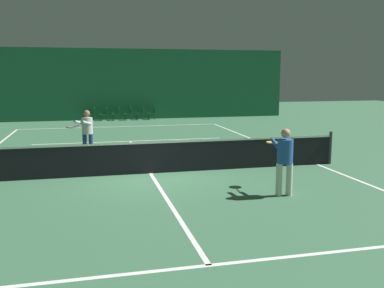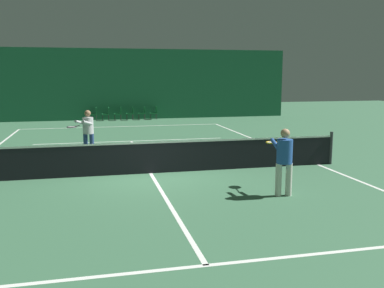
{
  "view_description": "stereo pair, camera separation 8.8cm",
  "coord_description": "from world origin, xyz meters",
  "px_view_note": "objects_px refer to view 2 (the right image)",
  "views": [
    {
      "loc": [
        -1.71,
        -12.37,
        2.92
      ],
      "look_at": [
        1.13,
        -0.61,
        0.94
      ],
      "focal_mm": 40.0,
      "sensor_mm": 36.0,
      "label": 1
    },
    {
      "loc": [
        -1.63,
        -12.39,
        2.92
      ],
      "look_at": [
        1.13,
        -0.61,
        0.94
      ],
      "focal_mm": 40.0,
      "sensor_mm": 36.0,
      "label": 2
    }
  ],
  "objects_px": {
    "tennis_net": "(150,157)",
    "courtside_chair_2": "(119,113)",
    "courtside_chair_1": "(107,113)",
    "courtside_chair_3": "(131,113)",
    "courtside_chair_4": "(143,112)",
    "courtside_chair_0": "(94,113)",
    "player_far": "(88,130)",
    "player_near": "(284,157)",
    "courtside_chair_5": "(155,112)"
  },
  "relations": [
    {
      "from": "player_far",
      "to": "courtside_chair_3",
      "type": "relative_size",
      "value": 1.97
    },
    {
      "from": "tennis_net",
      "to": "courtside_chair_3",
      "type": "height_order",
      "value": "tennis_net"
    },
    {
      "from": "courtside_chair_1",
      "to": "courtside_chair_3",
      "type": "bearing_deg",
      "value": 90.0
    },
    {
      "from": "courtside_chair_2",
      "to": "courtside_chair_3",
      "type": "distance_m",
      "value": 0.77
    },
    {
      "from": "courtside_chair_1",
      "to": "courtside_chair_5",
      "type": "relative_size",
      "value": 1.0
    },
    {
      "from": "courtside_chair_1",
      "to": "courtside_chair_4",
      "type": "height_order",
      "value": "same"
    },
    {
      "from": "courtside_chair_1",
      "to": "courtside_chair_4",
      "type": "distance_m",
      "value": 2.3
    },
    {
      "from": "player_near",
      "to": "courtside_chair_4",
      "type": "height_order",
      "value": "player_near"
    },
    {
      "from": "tennis_net",
      "to": "courtside_chair_1",
      "type": "xyz_separation_m",
      "value": [
        -0.74,
        15.34,
        -0.03
      ]
    },
    {
      "from": "tennis_net",
      "to": "player_near",
      "type": "relative_size",
      "value": 7.3
    },
    {
      "from": "tennis_net",
      "to": "courtside_chair_0",
      "type": "xyz_separation_m",
      "value": [
        -1.5,
        15.34,
        -0.03
      ]
    },
    {
      "from": "player_far",
      "to": "courtside_chair_0",
      "type": "xyz_separation_m",
      "value": [
        0.31,
        12.1,
        -0.48
      ]
    },
    {
      "from": "player_far",
      "to": "courtside_chair_0",
      "type": "relative_size",
      "value": 1.97
    },
    {
      "from": "courtside_chair_1",
      "to": "courtside_chair_3",
      "type": "height_order",
      "value": "same"
    },
    {
      "from": "courtside_chair_3",
      "to": "courtside_chair_4",
      "type": "height_order",
      "value": "same"
    },
    {
      "from": "courtside_chair_0",
      "to": "courtside_chair_2",
      "type": "height_order",
      "value": "same"
    },
    {
      "from": "courtside_chair_1",
      "to": "player_near",
      "type": "bearing_deg",
      "value": 10.95
    },
    {
      "from": "player_near",
      "to": "courtside_chair_2",
      "type": "xyz_separation_m",
      "value": [
        -2.79,
        18.41,
        -0.47
      ]
    },
    {
      "from": "tennis_net",
      "to": "player_near",
      "type": "bearing_deg",
      "value": -47.33
    },
    {
      "from": "courtside_chair_1",
      "to": "player_far",
      "type": "bearing_deg",
      "value": -5.11
    },
    {
      "from": "player_near",
      "to": "courtside_chair_4",
      "type": "distance_m",
      "value": 18.46
    },
    {
      "from": "player_far",
      "to": "courtside_chair_3",
      "type": "height_order",
      "value": "player_far"
    },
    {
      "from": "courtside_chair_4",
      "to": "courtside_chair_1",
      "type": "bearing_deg",
      "value": -90.0
    },
    {
      "from": "courtside_chair_4",
      "to": "courtside_chair_5",
      "type": "height_order",
      "value": "same"
    },
    {
      "from": "player_far",
      "to": "courtside_chair_1",
      "type": "bearing_deg",
      "value": -152.67
    },
    {
      "from": "courtside_chair_0",
      "to": "courtside_chair_2",
      "type": "relative_size",
      "value": 1.0
    },
    {
      "from": "courtside_chair_0",
      "to": "courtside_chair_3",
      "type": "relative_size",
      "value": 1.0
    },
    {
      "from": "tennis_net",
      "to": "player_near",
      "type": "distance_m",
      "value": 4.19
    },
    {
      "from": "player_near",
      "to": "courtside_chair_0",
      "type": "relative_size",
      "value": 1.96
    },
    {
      "from": "courtside_chair_1",
      "to": "courtside_chair_2",
      "type": "distance_m",
      "value": 0.77
    },
    {
      "from": "player_far",
      "to": "courtside_chair_3",
      "type": "bearing_deg",
      "value": -159.77
    },
    {
      "from": "courtside_chair_2",
      "to": "courtside_chair_3",
      "type": "relative_size",
      "value": 1.0
    },
    {
      "from": "tennis_net",
      "to": "courtside_chair_4",
      "type": "distance_m",
      "value": 15.42
    },
    {
      "from": "courtside_chair_3",
      "to": "courtside_chair_4",
      "type": "relative_size",
      "value": 1.0
    },
    {
      "from": "courtside_chair_0",
      "to": "courtside_chair_1",
      "type": "relative_size",
      "value": 1.0
    },
    {
      "from": "courtside_chair_4",
      "to": "tennis_net",
      "type": "bearing_deg",
      "value": -5.84
    },
    {
      "from": "courtside_chair_3",
      "to": "courtside_chair_4",
      "type": "distance_m",
      "value": 0.77
    },
    {
      "from": "tennis_net",
      "to": "courtside_chair_1",
      "type": "distance_m",
      "value": 15.36
    },
    {
      "from": "tennis_net",
      "to": "courtside_chair_1",
      "type": "height_order",
      "value": "tennis_net"
    },
    {
      "from": "tennis_net",
      "to": "courtside_chair_2",
      "type": "distance_m",
      "value": 15.34
    },
    {
      "from": "courtside_chair_2",
      "to": "courtside_chair_4",
      "type": "xyz_separation_m",
      "value": [
        1.54,
        0.0,
        0.0
      ]
    },
    {
      "from": "player_near",
      "to": "courtside_chair_1",
      "type": "height_order",
      "value": "player_near"
    },
    {
      "from": "courtside_chair_2",
      "to": "courtside_chair_4",
      "type": "height_order",
      "value": "same"
    },
    {
      "from": "player_near",
      "to": "courtside_chair_3",
      "type": "distance_m",
      "value": 18.52
    },
    {
      "from": "courtside_chair_5",
      "to": "courtside_chair_0",
      "type": "bearing_deg",
      "value": -90.0
    },
    {
      "from": "player_far",
      "to": "courtside_chair_2",
      "type": "height_order",
      "value": "player_far"
    },
    {
      "from": "tennis_net",
      "to": "courtside_chair_1",
      "type": "relative_size",
      "value": 14.29
    },
    {
      "from": "courtside_chair_0",
      "to": "courtside_chair_3",
      "type": "xyz_separation_m",
      "value": [
        2.3,
        0.0,
        0.0
      ]
    },
    {
      "from": "tennis_net",
      "to": "player_far",
      "type": "relative_size",
      "value": 7.24
    },
    {
      "from": "player_near",
      "to": "player_far",
      "type": "bearing_deg",
      "value": 42.67
    }
  ]
}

